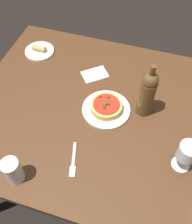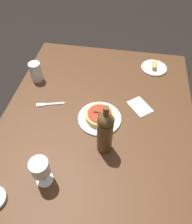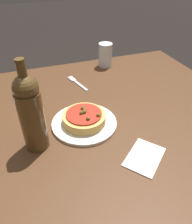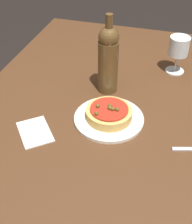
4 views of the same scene
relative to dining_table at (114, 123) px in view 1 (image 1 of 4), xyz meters
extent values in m
plane|color=black|center=(0.00, 0.00, -0.69)|extent=(14.00, 14.00, 0.00)
cube|color=#4C2D19|center=(0.00, 0.00, 0.06)|extent=(1.50, 1.09, 0.03)
cylinder|color=#4C2D19|center=(0.69, -0.48, -0.32)|extent=(0.06, 0.06, 0.73)
cylinder|color=white|center=(0.05, -0.01, 0.08)|extent=(0.24, 0.24, 0.01)
cylinder|color=tan|center=(0.05, -0.01, 0.11)|extent=(0.16, 0.16, 0.03)
cylinder|color=#A82819|center=(0.05, -0.01, 0.13)|extent=(0.13, 0.13, 0.01)
sphere|color=brown|center=(0.10, -0.05, 0.13)|extent=(0.01, 0.01, 0.01)
sphere|color=brown|center=(0.05, -0.05, 0.13)|extent=(0.01, 0.01, 0.01)
sphere|color=brown|center=(0.05, 0.01, 0.13)|extent=(0.01, 0.01, 0.01)
sphere|color=brown|center=(0.04, -0.01, 0.13)|extent=(0.01, 0.01, 0.01)
sphere|color=brown|center=(0.06, 0.00, 0.13)|extent=(0.01, 0.01, 0.01)
sphere|color=brown|center=(0.05, -0.01, 0.13)|extent=(0.01, 0.01, 0.01)
sphere|color=brown|center=(0.05, -0.01, 0.13)|extent=(0.01, 0.01, 0.01)
cylinder|color=silver|center=(-0.34, 0.18, 0.08)|extent=(0.08, 0.08, 0.00)
cylinder|color=silver|center=(-0.34, 0.18, 0.12)|extent=(0.01, 0.01, 0.08)
cylinder|color=silver|center=(-0.34, 0.18, 0.20)|extent=(0.08, 0.08, 0.08)
cylinder|color=brown|center=(-0.13, -0.07, 0.18)|extent=(0.08, 0.08, 0.21)
sphere|color=brown|center=(-0.13, -0.07, 0.30)|extent=(0.08, 0.08, 0.08)
cylinder|color=brown|center=(-0.13, -0.07, 0.35)|extent=(0.03, 0.03, 0.07)
cylinder|color=silver|center=(0.32, 0.45, 0.14)|extent=(0.08, 0.08, 0.13)
cube|color=#B7B7BC|center=(0.12, 0.27, 0.08)|extent=(0.05, 0.12, 0.00)
cube|color=#B7B7BC|center=(0.10, 0.35, 0.08)|extent=(0.04, 0.06, 0.00)
cylinder|color=white|center=(0.56, -0.32, 0.08)|extent=(0.18, 0.18, 0.01)
cylinder|color=tan|center=(0.56, -0.32, 0.11)|extent=(0.08, 0.03, 0.03)
cube|color=silver|center=(0.18, -0.24, 0.08)|extent=(0.17, 0.16, 0.00)
camera|label=1|loc=(-0.14, 0.77, 1.14)|focal=42.00mm
camera|label=2|loc=(-0.71, -0.12, 1.05)|focal=35.00mm
camera|label=3|loc=(-0.12, -0.63, 0.61)|focal=35.00mm
camera|label=4|loc=(0.87, 0.18, 0.78)|focal=50.00mm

